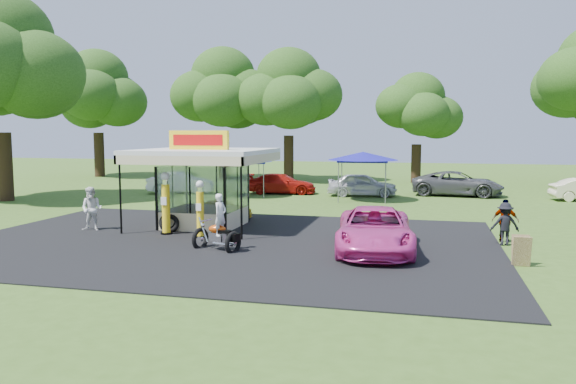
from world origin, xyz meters
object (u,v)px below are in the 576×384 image
a_frame_sign (521,251)px  spectator_east_b (505,221)px  pink_sedan (375,230)px  bg_car_c (362,185)px  gas_pump_right (200,211)px  gas_pump_left (166,205)px  spectator_east_a (505,224)px  kiosk_car (223,209)px  bg_car_d (457,184)px  tent_east (363,156)px  bg_car_a (181,183)px  tent_west (242,158)px  motorcycle (219,228)px  bg_car_b (281,184)px  spectator_west (92,209)px  gas_station_kiosk (204,186)px

a_frame_sign → spectator_east_b: 3.96m
pink_sedan → bg_car_c: size_ratio=1.24×
gas_pump_right → a_frame_sign: 11.55m
gas_pump_left → spectator_east_b: bearing=7.5°
a_frame_sign → spectator_east_a: (-0.07, 3.31, 0.30)m
kiosk_car → bg_car_d: (11.30, 12.98, 0.31)m
tent_east → spectator_east_b: bearing=-60.5°
a_frame_sign → gas_pump_right: bearing=169.8°
bg_car_a → tent_west: 4.89m
spectator_east_b → bg_car_d: spectator_east_b is taller
gas_pump_right → motorcycle: (1.54, -2.03, -0.27)m
bg_car_b → bg_car_c: size_ratio=1.04×
tent_east → tent_west: bearing=178.3°
motorcycle → bg_car_c: (2.94, 17.98, -0.06)m
spectator_east_a → bg_car_b: size_ratio=0.34×
gas_pump_right → spectator_east_b: 11.57m
spectator_east_a → gas_pump_left: bearing=-2.3°
pink_sedan → bg_car_a: pink_sedan is taller
spectator_west → bg_car_c: bearing=50.7°
spectator_west → pink_sedan: bearing=-14.2°
kiosk_car → tent_west: size_ratio=0.73×
bg_car_b → tent_east: (5.69, -2.40, 1.99)m
tent_east → spectator_west: bearing=-126.3°
motorcycle → a_frame_sign: size_ratio=2.19×
spectator_east_a → spectator_east_b: size_ratio=0.97×
spectator_west → spectator_east_a: bearing=-4.4°
gas_station_kiosk → motorcycle: (2.40, -4.53, -0.97)m
gas_pump_left → tent_east: 14.92m
tent_east → bg_car_b: bearing=157.2°
gas_pump_left → spectator_west: 3.45m
bg_car_d → tent_east: tent_east is taller
a_frame_sign → spectator_east_a: size_ratio=0.60×
motorcycle → spectator_east_b: motorcycle is taller
gas_pump_left → spectator_east_a: (12.90, 1.07, -0.43)m
gas_station_kiosk → tent_east: gas_station_kiosk is taller
a_frame_sign → spectator_west: bearing=171.2°
bg_car_c → pink_sedan: bearing=-177.1°
gas_pump_right → tent_west: tent_west is taller
gas_station_kiosk → bg_car_b: (-0.09, 13.64, -1.11)m
gas_pump_right → tent_west: bearing=102.1°
bg_car_b → a_frame_sign: bearing=-152.3°
gas_pump_left → bg_car_a: 15.47m
pink_sedan → spectator_east_b: (4.59, 2.91, 0.05)m
bg_car_a → a_frame_sign: bearing=-145.6°
gas_station_kiosk → tent_east: size_ratio=1.28×
spectator_east_a → bg_car_c: size_ratio=0.36×
bg_car_d → a_frame_sign: bearing=-171.8°
pink_sedan → spectator_west: spectator_west is taller
gas_pump_left → bg_car_a: size_ratio=0.58×
spectator_east_a → motorcycle: bearing=12.3°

